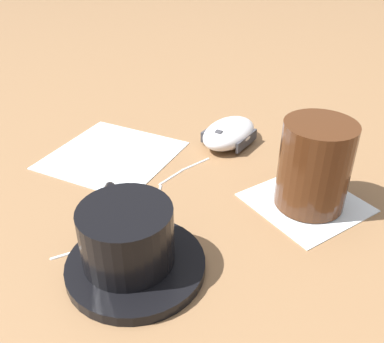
# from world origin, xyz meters

# --- Properties ---
(ground_plane) EXTENTS (3.00, 3.00, 0.00)m
(ground_plane) POSITION_xyz_m (0.00, 0.00, 0.00)
(ground_plane) COLOR olive
(saucer) EXTENTS (0.13, 0.13, 0.01)m
(saucer) POSITION_xyz_m (-0.10, 0.10, 0.01)
(saucer) COLOR black
(saucer) RESTS_ON ground
(coffee_cup) EXTENTS (0.11, 0.08, 0.06)m
(coffee_cup) POSITION_xyz_m (-0.09, 0.10, 0.04)
(coffee_cup) COLOR black
(coffee_cup) RESTS_ON saucer
(computer_mouse) EXTENTS (0.10, 0.11, 0.03)m
(computer_mouse) POSITION_xyz_m (0.07, -0.10, 0.02)
(computer_mouse) COLOR silver
(computer_mouse) RESTS_ON ground
(mouse_cable) EXTENTS (0.10, 0.23, 0.00)m
(mouse_cable) POSITION_xyz_m (-0.01, 0.05, 0.00)
(mouse_cable) COLOR white
(mouse_cable) RESTS_ON ground
(napkin_under_glass) EXTENTS (0.13, 0.13, 0.00)m
(napkin_under_glass) POSITION_xyz_m (-0.09, -0.11, 0.00)
(napkin_under_glass) COLOR white
(napkin_under_glass) RESTS_ON ground
(drinking_glass) EXTENTS (0.08, 0.08, 0.10)m
(drinking_glass) POSITION_xyz_m (-0.09, -0.11, 0.05)
(drinking_glass) COLOR #4C2814
(drinking_glass) RESTS_ON napkin_under_glass
(napkin_spare) EXTENTS (0.22, 0.22, 0.00)m
(napkin_spare) POSITION_xyz_m (0.11, 0.06, 0.00)
(napkin_spare) COLOR white
(napkin_spare) RESTS_ON ground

